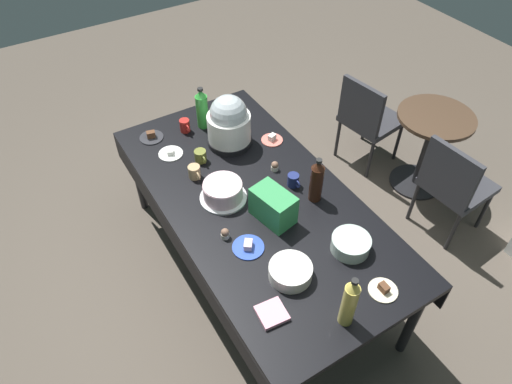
% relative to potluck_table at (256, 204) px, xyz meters
% --- Properties ---
extents(ground, '(9.00, 9.00, 0.00)m').
position_rel_potluck_table_xyz_m(ground, '(0.00, 0.00, -0.69)').
color(ground, brown).
extents(potluck_table, '(2.20, 1.10, 0.75)m').
position_rel_potluck_table_xyz_m(potluck_table, '(0.00, 0.00, 0.00)').
color(potluck_table, black).
rests_on(potluck_table, ground).
extents(frosted_layer_cake, '(0.30, 0.30, 0.12)m').
position_rel_potluck_table_xyz_m(frosted_layer_cake, '(-0.10, -0.18, 0.12)').
color(frosted_layer_cake, silver).
rests_on(frosted_layer_cake, potluck_table).
extents(slow_cooker, '(0.31, 0.31, 0.38)m').
position_rel_potluck_table_xyz_m(slow_cooker, '(-0.56, 0.12, 0.24)').
color(slow_cooker, black).
rests_on(slow_cooker, potluck_table).
extents(glass_salad_bowl, '(0.22, 0.22, 0.09)m').
position_rel_potluck_table_xyz_m(glass_salad_bowl, '(0.62, 0.24, 0.10)').
color(glass_salad_bowl, '#B2C6BC').
rests_on(glass_salad_bowl, potluck_table).
extents(ceramic_snack_bowl, '(0.24, 0.24, 0.08)m').
position_rel_potluck_table_xyz_m(ceramic_snack_bowl, '(0.60, -0.15, 0.10)').
color(ceramic_snack_bowl, silver).
rests_on(ceramic_snack_bowl, potluck_table).
extents(dessert_plate_cream, '(0.16, 0.16, 0.05)m').
position_rel_potluck_table_xyz_m(dessert_plate_cream, '(0.93, 0.21, 0.07)').
color(dessert_plate_cream, beige).
rests_on(dessert_plate_cream, potluck_table).
extents(dessert_plate_white, '(0.17, 0.17, 0.04)m').
position_rel_potluck_table_xyz_m(dessert_plate_white, '(-0.67, -0.29, 0.07)').
color(dessert_plate_white, white).
rests_on(dessert_plate_white, potluck_table).
extents(dessert_plate_cobalt, '(0.18, 0.18, 0.05)m').
position_rel_potluck_table_xyz_m(dessert_plate_cobalt, '(0.31, -0.24, 0.07)').
color(dessert_plate_cobalt, '#2D4CB2').
rests_on(dessert_plate_cobalt, potluck_table).
extents(dessert_plate_coral, '(0.15, 0.15, 0.05)m').
position_rel_potluck_table_xyz_m(dessert_plate_coral, '(-0.43, 0.39, 0.07)').
color(dessert_plate_coral, '#E07266').
rests_on(dessert_plate_coral, potluck_table).
extents(dessert_plate_charcoal, '(0.17, 0.17, 0.05)m').
position_rel_potluck_table_xyz_m(dessert_plate_charcoal, '(-0.90, -0.33, 0.08)').
color(dessert_plate_charcoal, '#2D2D33').
rests_on(dessert_plate_charcoal, potluck_table).
extents(cupcake_rose, '(0.05, 0.05, 0.07)m').
position_rel_potluck_table_xyz_m(cupcake_rose, '(-0.16, 0.24, 0.09)').
color(cupcake_rose, beige).
rests_on(cupcake_rose, potluck_table).
extents(cupcake_lemon, '(0.05, 0.05, 0.07)m').
position_rel_potluck_table_xyz_m(cupcake_lemon, '(-0.85, 0.32, 0.09)').
color(cupcake_lemon, beige).
rests_on(cupcake_lemon, potluck_table).
extents(cupcake_vanilla, '(0.05, 0.05, 0.07)m').
position_rel_potluck_table_xyz_m(cupcake_vanilla, '(0.18, -0.32, 0.09)').
color(cupcake_vanilla, beige).
rests_on(cupcake_vanilla, potluck_table).
extents(soda_bottle_cola, '(0.08, 0.08, 0.32)m').
position_rel_potluck_table_xyz_m(soda_bottle_cola, '(0.19, 0.31, 0.21)').
color(soda_bottle_cola, '#33190F').
rests_on(soda_bottle_cola, potluck_table).
extents(soda_bottle_ginger_ale, '(0.08, 0.08, 0.35)m').
position_rel_potluck_table_xyz_m(soda_bottle_ginger_ale, '(0.95, -0.06, 0.22)').
color(soda_bottle_ginger_ale, gold).
rests_on(soda_bottle_ginger_ale, potluck_table).
extents(soda_bottle_lime_soda, '(0.09, 0.09, 0.32)m').
position_rel_potluck_table_xyz_m(soda_bottle_lime_soda, '(-0.84, 0.06, 0.21)').
color(soda_bottle_lime_soda, green).
rests_on(soda_bottle_lime_soda, potluck_table).
extents(coffee_mug_red, '(0.11, 0.07, 0.10)m').
position_rel_potluck_table_xyz_m(coffee_mug_red, '(-0.85, -0.09, 0.11)').
color(coffee_mug_red, '#B2231E').
rests_on(coffee_mug_red, potluck_table).
extents(coffee_mug_olive, '(0.12, 0.08, 0.08)m').
position_rel_potluck_table_xyz_m(coffee_mug_olive, '(-0.49, -0.14, 0.10)').
color(coffee_mug_olive, olive).
rests_on(coffee_mug_olive, potluck_table).
extents(coffee_mug_navy, '(0.11, 0.07, 0.09)m').
position_rel_potluck_table_xyz_m(coffee_mug_navy, '(0.03, 0.26, 0.10)').
color(coffee_mug_navy, navy).
rests_on(coffee_mug_navy, potluck_table).
extents(coffee_mug_tan, '(0.12, 0.08, 0.09)m').
position_rel_potluck_table_xyz_m(coffee_mug_tan, '(-0.37, -0.24, 0.11)').
color(coffee_mug_tan, tan).
rests_on(coffee_mug_tan, potluck_table).
extents(soda_carton, '(0.29, 0.21, 0.20)m').
position_rel_potluck_table_xyz_m(soda_carton, '(0.19, 0.00, 0.16)').
color(soda_carton, '#338C4C').
rests_on(soda_carton, potluck_table).
extents(paper_napkin_stack, '(0.15, 0.15, 0.02)m').
position_rel_potluck_table_xyz_m(paper_napkin_stack, '(0.74, -0.36, 0.07)').
color(paper_napkin_stack, pink).
rests_on(paper_napkin_stack, potluck_table).
extents(maroon_chair_left, '(0.50, 0.50, 0.85)m').
position_rel_potluck_table_xyz_m(maroon_chair_left, '(-0.54, 1.44, -0.20)').
color(maroon_chair_left, '#333338').
rests_on(maroon_chair_left, ground).
extents(maroon_chair_right, '(0.47, 0.47, 0.85)m').
position_rel_potluck_table_xyz_m(maroon_chair_right, '(0.41, 1.44, -0.20)').
color(maroon_chair_right, '#333338').
rests_on(maroon_chair_right, ground).
extents(round_cafe_table, '(0.60, 0.60, 0.72)m').
position_rel_potluck_table_xyz_m(round_cafe_table, '(-0.05, 1.67, -0.19)').
color(round_cafe_table, '#473323').
rests_on(round_cafe_table, ground).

